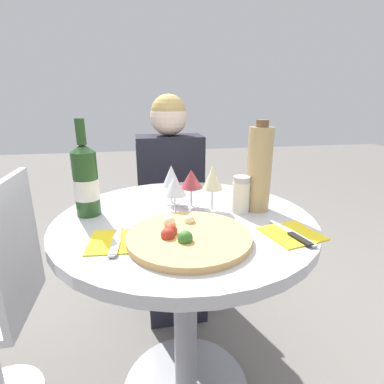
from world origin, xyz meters
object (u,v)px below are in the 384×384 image
(tall_carafe, at_px, (259,169))
(wine_bottle, at_px, (86,180))
(dining_table, at_px, (185,266))
(pizza_large, at_px, (188,236))
(chair_behind_diner, at_px, (170,221))
(seated_diner, at_px, (172,215))

(tall_carafe, bearing_deg, wine_bottle, 174.42)
(dining_table, bearing_deg, tall_carafe, 4.91)
(tall_carafe, bearing_deg, pizza_large, -145.16)
(chair_behind_diner, height_order, pizza_large, chair_behind_diner)
(chair_behind_diner, height_order, tall_carafe, tall_carafe)
(dining_table, relative_size, pizza_large, 2.46)
(chair_behind_diner, bearing_deg, pizza_large, 87.13)
(wine_bottle, relative_size, tall_carafe, 1.02)
(seated_diner, distance_m, tall_carafe, 0.75)
(seated_diner, height_order, tall_carafe, seated_diner)
(seated_diner, xyz_separation_m, tall_carafe, (0.24, -0.59, 0.39))
(chair_behind_diner, relative_size, seated_diner, 0.77)
(wine_bottle, bearing_deg, dining_table, -14.07)
(chair_behind_diner, distance_m, seated_diner, 0.17)
(seated_diner, height_order, wine_bottle, seated_diner)
(dining_table, distance_m, tall_carafe, 0.44)
(pizza_large, distance_m, wine_bottle, 0.41)
(seated_diner, height_order, pizza_large, seated_diner)
(pizza_large, relative_size, wine_bottle, 1.09)
(pizza_large, bearing_deg, tall_carafe, 34.84)
(pizza_large, xyz_separation_m, tall_carafe, (0.29, 0.20, 0.14))
(wine_bottle, height_order, tall_carafe, wine_bottle)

